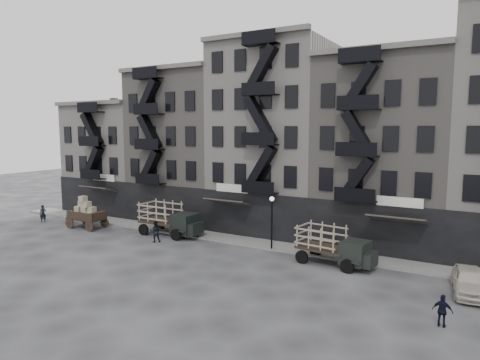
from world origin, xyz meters
The scene contains 15 objects.
ground centered at (0.00, 0.00, 0.00)m, with size 140.00×140.00×0.00m, color #38383A.
sidewalk centered at (0.00, 3.75, 0.07)m, with size 55.00×2.50×0.15m, color slate.
building_west centered at (-20.00, 9.83, 6.00)m, with size 10.00×11.35×13.20m.
building_midwest centered at (-10.00, 9.83, 7.50)m, with size 10.00×11.35×16.20m.
building_center centered at (0.00, 9.82, 8.50)m, with size 10.00×11.35×18.20m.
building_mideast centered at (10.00, 9.83, 7.50)m, with size 10.00×11.35×16.20m.
lamp_post centered at (3.00, 2.60, 2.78)m, with size 0.36×0.36×4.28m.
horse centered at (-18.50, 0.64, 0.79)m, with size 0.85×1.86×1.57m, color beige.
wagon centered at (-15.73, 0.51, 1.77)m, with size 3.72×2.09×3.10m.
stake_truck_west centered at (-6.98, 2.30, 1.70)m, with size 5.95×2.51×2.97m.
stake_truck_east centered at (8.30, 1.54, 1.56)m, with size 5.66×2.83×2.73m.
car_east centered at (16.80, 0.37, 0.77)m, with size 1.82×4.52×1.54m, color beige.
pedestrian_west centered at (-21.55, -0.01, 0.88)m, with size 0.64×0.42×1.77m, color black.
pedestrian_mid centered at (-6.54, -0.09, 0.92)m, with size 0.89×0.69×1.83m, color black.
policeman centered at (15.83, -4.97, 0.80)m, with size 0.94×0.39×1.60m, color black.
Camera 1 is at (17.26, -26.85, 9.55)m, focal length 32.00 mm.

